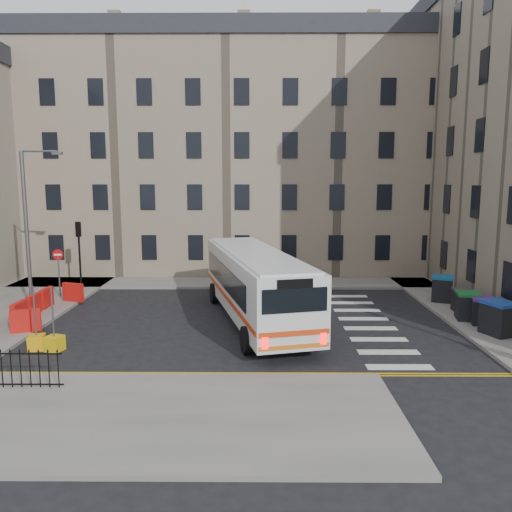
{
  "coord_description": "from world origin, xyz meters",
  "views": [
    {
      "loc": [
        -1.1,
        -23.3,
        6.7
      ],
      "look_at": [
        -1.26,
        1.11,
        3.0
      ],
      "focal_mm": 35.0,
      "sensor_mm": 36.0,
      "label": 1
    }
  ],
  "objects_px": {
    "wheelie_bin_c": "(467,306)",
    "bollard_chevron": "(54,343)",
    "wheelie_bin_e": "(442,288)",
    "streetlamp": "(26,227)",
    "wheelie_bin_b": "(483,311)",
    "bollard_yellow": "(37,342)",
    "wheelie_bin_a": "(499,318)",
    "bus": "(255,282)",
    "wheelie_bin_d": "(463,300)"
  },
  "relations": [
    {
      "from": "wheelie_bin_c",
      "to": "wheelie_bin_e",
      "type": "bearing_deg",
      "value": 100.1
    },
    {
      "from": "wheelie_bin_e",
      "to": "wheelie_bin_d",
      "type": "bearing_deg",
      "value": -62.56
    },
    {
      "from": "streetlamp",
      "to": "wheelie_bin_e",
      "type": "distance_m",
      "value": 22.27
    },
    {
      "from": "bus",
      "to": "bollard_yellow",
      "type": "xyz_separation_m",
      "value": [
        -8.71,
        -4.07,
        -1.61
      ]
    },
    {
      "from": "streetlamp",
      "to": "wheelie_bin_d",
      "type": "xyz_separation_m",
      "value": [
        22.17,
        -0.76,
        -3.6
      ]
    },
    {
      "from": "streetlamp",
      "to": "wheelie_bin_d",
      "type": "distance_m",
      "value": 22.47
    },
    {
      "from": "bollard_yellow",
      "to": "bollard_chevron",
      "type": "height_order",
      "value": "same"
    },
    {
      "from": "bollard_chevron",
      "to": "wheelie_bin_c",
      "type": "bearing_deg",
      "value": 12.99
    },
    {
      "from": "wheelie_bin_c",
      "to": "bollard_chevron",
      "type": "height_order",
      "value": "wheelie_bin_c"
    },
    {
      "from": "wheelie_bin_e",
      "to": "bollard_yellow",
      "type": "relative_size",
      "value": 2.63
    },
    {
      "from": "bus",
      "to": "bollard_yellow",
      "type": "relative_size",
      "value": 20.78
    },
    {
      "from": "bollard_yellow",
      "to": "bollard_chevron",
      "type": "bearing_deg",
      "value": -9.72
    },
    {
      "from": "bus",
      "to": "wheelie_bin_b",
      "type": "relative_size",
      "value": 9.16
    },
    {
      "from": "wheelie_bin_b",
      "to": "wheelie_bin_a",
      "type": "bearing_deg",
      "value": -72.82
    },
    {
      "from": "bollard_yellow",
      "to": "wheelie_bin_a",
      "type": "bearing_deg",
      "value": 4.92
    },
    {
      "from": "wheelie_bin_b",
      "to": "bollard_yellow",
      "type": "relative_size",
      "value": 2.27
    },
    {
      "from": "streetlamp",
      "to": "wheelie_bin_a",
      "type": "xyz_separation_m",
      "value": [
        22.19,
        -4.53,
        -3.46
      ]
    },
    {
      "from": "wheelie_bin_c",
      "to": "bollard_chevron",
      "type": "xyz_separation_m",
      "value": [
        -18.05,
        -4.16,
        -0.5
      ]
    },
    {
      "from": "wheelie_bin_d",
      "to": "wheelie_bin_e",
      "type": "bearing_deg",
      "value": 97.88
    },
    {
      "from": "streetlamp",
      "to": "bus",
      "type": "relative_size",
      "value": 0.65
    },
    {
      "from": "wheelie_bin_c",
      "to": "wheelie_bin_e",
      "type": "xyz_separation_m",
      "value": [
        0.13,
        3.66,
        0.05
      ]
    },
    {
      "from": "wheelie_bin_b",
      "to": "wheelie_bin_c",
      "type": "xyz_separation_m",
      "value": [
        -0.37,
        0.8,
        0.03
      ]
    },
    {
      "from": "streetlamp",
      "to": "wheelie_bin_a",
      "type": "bearing_deg",
      "value": -11.53
    },
    {
      "from": "wheelie_bin_a",
      "to": "bollard_yellow",
      "type": "height_order",
      "value": "wheelie_bin_a"
    },
    {
      "from": "bus",
      "to": "bollard_yellow",
      "type": "bearing_deg",
      "value": -168.79
    },
    {
      "from": "wheelie_bin_a",
      "to": "wheelie_bin_b",
      "type": "height_order",
      "value": "wheelie_bin_a"
    },
    {
      "from": "wheelie_bin_d",
      "to": "bollard_chevron",
      "type": "height_order",
      "value": "wheelie_bin_d"
    },
    {
      "from": "streetlamp",
      "to": "bollard_chevron",
      "type": "height_order",
      "value": "streetlamp"
    },
    {
      "from": "wheelie_bin_e",
      "to": "wheelie_bin_b",
      "type": "bearing_deg",
      "value": -64.98
    },
    {
      "from": "wheelie_bin_d",
      "to": "wheelie_bin_e",
      "type": "xyz_separation_m",
      "value": [
        -0.22,
        2.27,
        0.12
      ]
    },
    {
      "from": "wheelie_bin_e",
      "to": "bus",
      "type": "bearing_deg",
      "value": -138.62
    },
    {
      "from": "wheelie_bin_d",
      "to": "wheelie_bin_b",
      "type": "bearing_deg",
      "value": -87.08
    },
    {
      "from": "streetlamp",
      "to": "wheelie_bin_c",
      "type": "relative_size",
      "value": 6.0
    },
    {
      "from": "bus",
      "to": "wheelie_bin_c",
      "type": "height_order",
      "value": "bus"
    },
    {
      "from": "streetlamp",
      "to": "bus",
      "type": "xyz_separation_m",
      "value": [
        11.71,
        -2.11,
        -2.42
      ]
    },
    {
      "from": "bus",
      "to": "wheelie_bin_e",
      "type": "relative_size",
      "value": 7.9
    },
    {
      "from": "wheelie_bin_b",
      "to": "wheelie_bin_d",
      "type": "bearing_deg",
      "value": 107.84
    },
    {
      "from": "bus",
      "to": "wheelie_bin_e",
      "type": "bearing_deg",
      "value": 5.64
    },
    {
      "from": "bus",
      "to": "bollard_chevron",
      "type": "relative_size",
      "value": 20.78
    },
    {
      "from": "bollard_yellow",
      "to": "wheelie_bin_e",
      "type": "bearing_deg",
      "value": 22.09
    },
    {
      "from": "wheelie_bin_e",
      "to": "bollard_chevron",
      "type": "distance_m",
      "value": 19.8
    },
    {
      "from": "wheelie_bin_b",
      "to": "bollard_chevron",
      "type": "bearing_deg",
      "value": -152.38
    },
    {
      "from": "bus",
      "to": "bollard_chevron",
      "type": "distance_m",
      "value": 9.13
    },
    {
      "from": "wheelie_bin_a",
      "to": "wheelie_bin_b",
      "type": "distance_m",
      "value": 1.59
    },
    {
      "from": "wheelie_bin_b",
      "to": "bollard_yellow",
      "type": "height_order",
      "value": "wheelie_bin_b"
    },
    {
      "from": "bollard_yellow",
      "to": "streetlamp",
      "type": "bearing_deg",
      "value": 115.9
    },
    {
      "from": "bollard_yellow",
      "to": "bollard_chevron",
      "type": "distance_m",
      "value": 0.78
    },
    {
      "from": "streetlamp",
      "to": "bollard_yellow",
      "type": "distance_m",
      "value": 7.97
    },
    {
      "from": "wheelie_bin_d",
      "to": "bollard_yellow",
      "type": "xyz_separation_m",
      "value": [
        -19.17,
        -5.42,
        -0.43
      ]
    },
    {
      "from": "wheelie_bin_d",
      "to": "bollard_yellow",
      "type": "distance_m",
      "value": 19.92
    }
  ]
}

